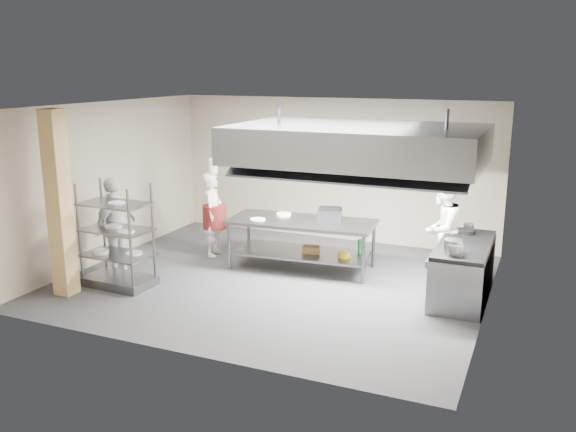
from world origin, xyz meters
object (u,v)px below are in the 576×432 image
at_px(island, 302,244).
at_px(griddle, 330,215).
at_px(cooking_range, 463,272).
at_px(chef_line, 441,230).
at_px(chef_plating, 116,225).
at_px(pass_rack, 116,235).
at_px(stockpot, 453,246).
at_px(chef_head, 213,214).

height_order(island, griddle, griddle).
xyz_separation_m(cooking_range, chef_line, (-0.48, 0.68, 0.48)).
bearing_deg(chef_plating, pass_rack, 41.17).
relative_size(chef_plating, griddle, 4.06).
height_order(pass_rack, cooking_range, pass_rack).
distance_m(island, chef_line, 2.51).
bearing_deg(griddle, stockpot, -39.45).
bearing_deg(island, chef_plating, -157.37).
relative_size(island, griddle, 6.14).
xyz_separation_m(chef_head, griddle, (2.36, 0.13, 0.19)).
height_order(chef_plating, griddle, chef_plating).
xyz_separation_m(chef_plating, griddle, (3.43, 1.74, 0.14)).
relative_size(chef_plating, stockpot, 6.24).
distance_m(pass_rack, stockpot, 5.46).
bearing_deg(cooking_range, island, 173.72).
bearing_deg(chef_head, chef_line, -98.10).
distance_m(cooking_range, chef_head, 4.85).
bearing_deg(stockpot, griddle, 155.01).
height_order(cooking_range, griddle, griddle).
xyz_separation_m(island, chef_plating, (-2.96, -1.53, 0.42)).
relative_size(cooking_range, chef_head, 1.21).
distance_m(pass_rack, chef_head, 2.23).
height_order(chef_line, stockpot, chef_line).
xyz_separation_m(cooking_range, griddle, (-2.46, 0.53, 0.60)).
xyz_separation_m(cooking_range, chef_head, (-4.81, 0.40, 0.40)).
xyz_separation_m(griddle, stockpot, (2.35, -1.10, -0.02)).
height_order(island, stockpot, stockpot).
bearing_deg(chef_head, griddle, -98.63).
distance_m(chef_head, griddle, 2.37).
relative_size(chef_line, stockpot, 6.42).
bearing_deg(griddle, island, -170.39).
bearing_deg(chef_head, pass_rack, 152.04).
bearing_deg(stockpot, cooking_range, 79.52).
bearing_deg(chef_line, cooking_range, 54.22).
distance_m(chef_head, stockpot, 4.81).
bearing_deg(griddle, chef_plating, -167.61).
bearing_deg(stockpot, chef_line, 106.78).
distance_m(island, griddle, 0.76).
height_order(chef_line, chef_plating, chef_line).
xyz_separation_m(chef_plating, stockpot, (5.78, 0.64, 0.12)).
distance_m(pass_rack, chef_plating, 0.70).
distance_m(pass_rack, cooking_range, 5.73).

